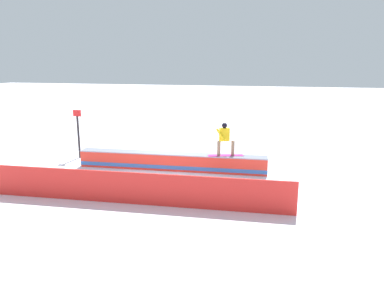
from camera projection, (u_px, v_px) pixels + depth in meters
The scene contains 5 objects.
ground_plane at pixel (171, 170), 15.09m from camera, with size 120.00×120.00×0.00m, color white.
grind_box at pixel (171, 162), 15.02m from camera, with size 7.97×1.17×0.72m.
snowboarder at pixel (225, 138), 14.37m from camera, with size 1.45×0.73×1.36m.
safety_fence at pixel (133, 188), 11.27m from camera, with size 10.03×0.06×1.04m, color red.
trail_marker at pixel (78, 133), 16.75m from camera, with size 0.40×0.10×2.28m.
Camera 1 is at (-4.47, 13.81, 4.35)m, focal length 33.42 mm.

